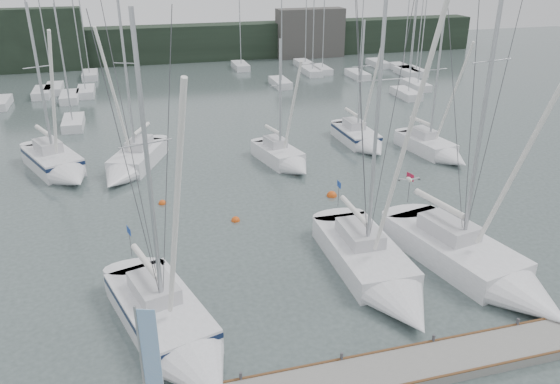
{
  "coord_description": "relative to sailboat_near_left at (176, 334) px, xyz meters",
  "views": [
    {
      "loc": [
        -8.79,
        -19.52,
        15.03
      ],
      "look_at": [
        -1.97,
        5.0,
        3.64
      ],
      "focal_mm": 35.0,
      "sensor_mm": 36.0,
      "label": 1
    }
  ],
  "objects": [
    {
      "name": "sailboat_mid_c",
      "position": [
        9.98,
        18.34,
        -0.06
      ],
      "size": [
        3.68,
        6.72,
        9.98
      ],
      "rotation": [
        0.0,
        0.0,
        0.23
      ],
      "color": "silver",
      "rests_on": "ground"
    },
    {
      "name": "sailboat_mid_b",
      "position": [
        -1.31,
        20.21,
        -0.02
      ],
      "size": [
        5.68,
        8.66,
        12.9
      ],
      "rotation": [
        0.0,
        0.0,
        -0.42
      ],
      "color": "silver",
      "rests_on": "ground"
    },
    {
      "name": "sailboat_near_center",
      "position": [
        10.0,
        1.78,
        -0.04
      ],
      "size": [
        3.16,
        10.42,
        16.52
      ],
      "rotation": [
        0.0,
        0.0,
        -0.0
      ],
      "color": "silver",
      "rests_on": "ground"
    },
    {
      "name": "ground",
      "position": [
        8.09,
        1.06,
        -0.6
      ],
      "size": [
        160.0,
        160.0,
        0.0
      ],
      "primitive_type": "plane",
      "color": "#404E4D",
      "rests_on": "ground"
    },
    {
      "name": "buoy_c",
      "position": [
        0.51,
        14.17,
        -0.6
      ],
      "size": [
        0.51,
        0.51,
        0.51
      ],
      "primitive_type": "sphere",
      "color": "#D24C12",
      "rests_on": "ground"
    },
    {
      "name": "sailboat_near_right",
      "position": [
        15.15,
        0.74,
        0.04
      ],
      "size": [
        5.45,
        11.13,
        17.77
      ],
      "rotation": [
        0.0,
        0.0,
        0.21
      ],
      "color": "silver",
      "rests_on": "ground"
    },
    {
      "name": "dock_banner",
      "position": [
        -1.1,
        -3.89,
        2.47
      ],
      "size": [
        0.66,
        0.27,
        4.52
      ],
      "rotation": [
        0.0,
        0.0,
        -0.34
      ],
      "color": "#A8ACB1",
      "rests_on": "dock"
    },
    {
      "name": "buoy_b",
      "position": [
        11.44,
        12.35,
        -0.6
      ],
      "size": [
        0.68,
        0.68,
        0.68
      ],
      "primitive_type": "sphere",
      "color": "#D24C12",
      "rests_on": "ground"
    },
    {
      "name": "seagull",
      "position": [
        10.57,
        1.07,
        5.27
      ],
      "size": [
        0.92,
        0.42,
        0.18
      ],
      "rotation": [
        0.0,
        0.0,
        -0.14
      ],
      "color": "silver",
      "rests_on": "ground"
    },
    {
      "name": "far_building_right",
      "position": [
        26.09,
        61.06,
        2.9
      ],
      "size": [
        10.0,
        3.0,
        7.0
      ],
      "primitive_type": "cube",
      "color": "#44423E",
      "rests_on": "ground"
    },
    {
      "name": "far_treeline",
      "position": [
        8.09,
        63.06,
        1.9
      ],
      "size": [
        90.0,
        4.0,
        5.0
      ],
      "primitive_type": "cube",
      "color": "black",
      "rests_on": "ground"
    },
    {
      "name": "sailboat_mid_e",
      "position": [
        22.04,
        17.17,
        -0.06
      ],
      "size": [
        3.44,
        7.42,
        11.14
      ],
      "rotation": [
        0.0,
        0.0,
        0.16
      ],
      "color": "silver",
      "rests_on": "ground"
    },
    {
      "name": "mast_forest",
      "position": [
        10.98,
        46.52,
        -0.12
      ],
      "size": [
        55.88,
        26.38,
        14.8
      ],
      "color": "silver",
      "rests_on": "ground"
    },
    {
      "name": "dock",
      "position": [
        8.09,
        -3.94,
        -0.4
      ],
      "size": [
        24.0,
        2.0,
        0.4
      ],
      "primitive_type": "cube",
      "color": "slate",
      "rests_on": "ground"
    },
    {
      "name": "sailboat_near_left",
      "position": [
        0.0,
        0.0,
        0.0
      ],
      "size": [
        5.43,
        9.81,
        14.28
      ],
      "rotation": [
        0.0,
        0.0,
        0.29
      ],
      "color": "silver",
      "rests_on": "ground"
    },
    {
      "name": "buoy_a",
      "position": [
        4.58,
        10.53,
        -0.6
      ],
      "size": [
        0.53,
        0.53,
        0.53
      ],
      "primitive_type": "sphere",
      "color": "#D24C12",
      "rests_on": "ground"
    },
    {
      "name": "sailboat_mid_d",
      "position": [
        17.35,
        21.03,
        -0.04
      ],
      "size": [
        2.67,
        7.28,
        10.79
      ],
      "rotation": [
        0.0,
        0.0,
        0.03
      ],
      "color": "silver",
      "rests_on": "ground"
    },
    {
      "name": "sailboat_mid_a",
      "position": [
        -6.21,
        21.13,
        0.07
      ],
      "size": [
        5.86,
        8.6,
        12.73
      ],
      "rotation": [
        0.0,
        0.0,
        0.42
      ],
      "color": "silver",
      "rests_on": "ground"
    },
    {
      "name": "far_building_left",
      "position": [
        -11.91,
        61.06,
        3.4
      ],
      "size": [
        12.0,
        3.0,
        8.0
      ],
      "primitive_type": "cube",
      "color": "black",
      "rests_on": "ground"
    }
  ]
}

